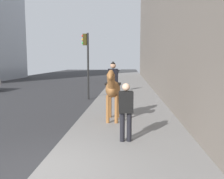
{
  "coord_description": "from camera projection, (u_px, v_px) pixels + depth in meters",
  "views": [
    {
      "loc": [
        -4.77,
        -1.99,
        2.46
      ],
      "look_at": [
        4.0,
        -1.39,
        1.4
      ],
      "focal_mm": 38.73,
      "sensor_mm": 36.0,
      "label": 1
    }
  ],
  "objects": [
    {
      "name": "sidewalk_slab",
      "position": [
        127.0,
        177.0,
        5.01
      ],
      "size": [
        120.0,
        3.98,
        0.12
      ],
      "primitive_type": "cube",
      "color": "slate",
      "rests_on": "ground"
    },
    {
      "name": "pedestrian_greeting",
      "position": [
        126.0,
        108.0,
        6.91
      ],
      "size": [
        0.3,
        0.43,
        1.7
      ],
      "rotation": [
        0.0,
        0.0,
        0.11
      ],
      "color": "black",
      "rests_on": "sidewalk_slab"
    },
    {
      "name": "mounted_horse_near",
      "position": [
        113.0,
        88.0,
        9.31
      ],
      "size": [
        2.15,
        0.61,
        2.31
      ],
      "rotation": [
        0.0,
        0.0,
        3.13
      ],
      "color": "brown",
      "rests_on": "sidewalk_slab"
    },
    {
      "name": "traffic_light_near_curb",
      "position": [
        87.0,
        56.0,
        15.03
      ],
      "size": [
        0.2,
        0.44,
        4.15
      ],
      "color": "black",
      "rests_on": "ground"
    }
  ]
}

